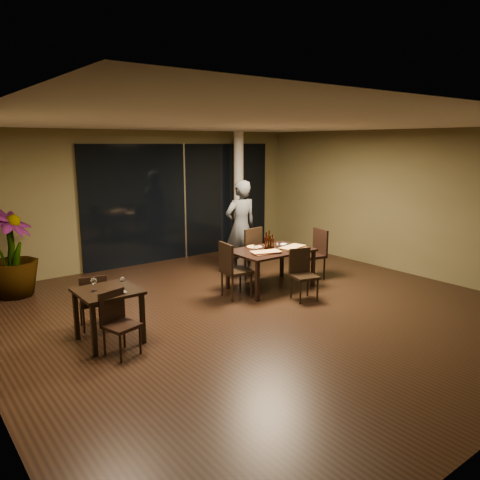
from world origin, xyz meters
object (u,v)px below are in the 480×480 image
at_px(main_table, 271,253).
at_px(bottle_a, 266,241).
at_px(chair_main_near, 302,271).
at_px(chair_side_near, 118,319).
at_px(bottle_b, 272,242).
at_px(chair_main_left, 232,267).
at_px(chair_main_far, 249,250).
at_px(side_table, 108,299).
at_px(chair_side_far, 93,299).
at_px(chair_main_right, 315,251).
at_px(bottle_c, 269,239).
at_px(potted_plant, 11,253).
at_px(diner, 241,227).

xyz_separation_m(main_table, bottle_a, (-0.08, 0.05, 0.24)).
bearing_deg(chair_main_near, chair_side_near, -162.07).
bearing_deg(bottle_b, chair_main_left, -177.68).
height_order(chair_main_far, chair_main_near, chair_main_far).
bearing_deg(bottle_b, main_table, -168.50).
bearing_deg(bottle_a, main_table, -33.14).
distance_m(main_table, chair_main_near, 0.83).
bearing_deg(chair_main_near, side_table, -169.46).
distance_m(chair_side_far, chair_side_near, 1.00).
distance_m(chair_main_right, chair_side_far, 4.57).
xyz_separation_m(chair_main_left, bottle_c, (0.95, 0.12, 0.36)).
bearing_deg(potted_plant, chair_main_left, -38.96).
distance_m(bottle_a, bottle_c, 0.10).
xyz_separation_m(chair_main_far, chair_main_near, (-0.04, -1.58, -0.09)).
xyz_separation_m(chair_side_far, potted_plant, (-0.58, 2.39, 0.33)).
distance_m(chair_main_far, chair_side_far, 3.56).
relative_size(main_table, bottle_c, 4.22).
bearing_deg(main_table, chair_main_left, -178.09).
height_order(chair_side_far, diner, diner).
height_order(chair_main_far, bottle_c, bottle_c).
bearing_deg(bottle_a, bottle_c, 19.10).
xyz_separation_m(side_table, chair_side_far, (-0.01, 0.55, -0.15)).
relative_size(bottle_a, bottle_b, 1.17).
xyz_separation_m(diner, bottle_a, (-0.29, -1.16, -0.07)).
bearing_deg(chair_main_left, bottle_c, -76.23).
distance_m(chair_side_far, potted_plant, 2.48).
height_order(chair_main_near, bottle_b, bottle_b).
bearing_deg(chair_main_right, bottle_c, -85.25).
bearing_deg(bottle_c, side_table, -170.31).
xyz_separation_m(main_table, potted_plant, (-4.00, 2.44, 0.12)).
bearing_deg(main_table, side_table, -171.63).
distance_m(chair_side_near, bottle_b, 3.65).
xyz_separation_m(chair_main_far, chair_main_left, (-1.01, -0.80, -0.03)).
distance_m(side_table, chair_main_right, 4.58).
height_order(chair_main_right, bottle_b, bottle_b).
relative_size(chair_side_far, bottle_b, 2.94).
bearing_deg(potted_plant, side_table, -78.56).
bearing_deg(chair_side_far, bottle_b, -168.83).
relative_size(side_table, diner, 0.41).
bearing_deg(bottle_b, chair_main_right, -2.44).
relative_size(chair_main_near, bottle_c, 2.52).
distance_m(diner, bottle_a, 1.20).
xyz_separation_m(chair_main_right, diner, (-0.95, 1.25, 0.42)).
height_order(chair_main_right, bottle_a, bottle_a).
bearing_deg(bottle_a, chair_main_near, -82.86).
distance_m(chair_side_near, bottle_c, 3.66).
bearing_deg(bottle_a, side_table, -170.60).
distance_m(chair_side_near, diner, 4.29).
height_order(main_table, chair_main_far, chair_main_far).
distance_m(chair_side_far, bottle_c, 3.47).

